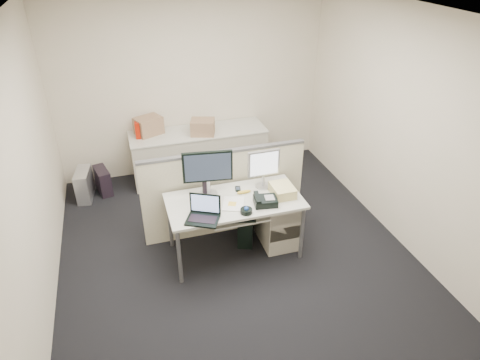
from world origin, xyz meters
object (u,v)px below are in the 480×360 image
object	(u,v)px
desk	(234,205)
laptop	(202,211)
monitor_main	(208,174)
desk_phone	(265,201)

from	to	relation	value
desk	laptop	distance (m)	0.54
monitor_main	desk_phone	bearing A→B (deg)	-25.27
monitor_main	desk_phone	xyz separation A→B (m)	(0.55, -0.36, -0.24)
desk	desk_phone	distance (m)	0.37
laptop	desk	bearing A→B (deg)	60.75
desk_phone	monitor_main	bearing A→B (deg)	155.72
desk	desk_phone	world-z (taller)	desk_phone
desk	desk_phone	xyz separation A→B (m)	(0.30, -0.18, 0.10)
laptop	desk_phone	xyz separation A→B (m)	(0.72, 0.10, -0.08)
desk	desk_phone	bearing A→B (deg)	-30.96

